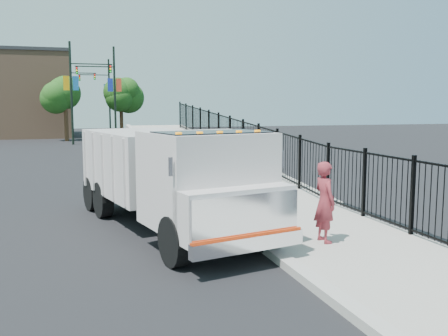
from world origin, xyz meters
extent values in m
plane|color=black|center=(0.00, 0.00, 0.00)|extent=(120.00, 120.00, 0.00)
cube|color=#9E998E|center=(1.93, -2.00, 0.06)|extent=(3.55, 12.00, 0.12)
cube|color=#ADAAA3|center=(0.00, -2.00, 0.08)|extent=(0.30, 12.00, 0.16)
cube|color=#9E998E|center=(2.12, 16.00, 0.00)|extent=(3.95, 24.06, 3.19)
cube|color=black|center=(3.55, 12.00, 0.90)|extent=(0.10, 28.00, 1.80)
cube|color=black|center=(-1.71, 2.79, 0.55)|extent=(2.46, 6.82, 0.22)
cube|color=silver|center=(-1.21, 0.56, 1.54)|extent=(2.76, 2.65, 1.99)
cube|color=silver|center=(-0.93, -0.66, 1.04)|extent=(2.43, 1.19, 0.99)
cube|color=silver|center=(-0.85, -1.02, 1.04)|extent=(2.25, 0.58, 0.85)
cube|color=silver|center=(-0.83, -1.09, 0.55)|extent=(2.37, 0.70, 0.28)
cube|color=#EB390D|center=(-0.83, -1.09, 0.70)|extent=(2.34, 0.57, 0.06)
cube|color=black|center=(-1.15, 0.31, 2.14)|extent=(2.42, 1.74, 0.85)
cube|color=silver|center=(-2.00, 4.05, 1.54)|extent=(3.25, 4.60, 1.69)
cube|color=silver|center=(-2.20, -0.69, 1.99)|extent=(0.07, 0.07, 0.35)
cube|color=silver|center=(0.23, -0.14, 1.99)|extent=(0.07, 0.07, 0.35)
cube|color=orange|center=(-1.95, -0.22, 2.56)|extent=(0.11, 0.10, 0.06)
cube|color=orange|center=(-1.51, -0.13, 2.56)|extent=(0.11, 0.10, 0.06)
cube|color=orange|center=(-1.07, -0.03, 2.56)|extent=(0.11, 0.10, 0.06)
cube|color=orange|center=(-0.64, 0.07, 2.56)|extent=(0.11, 0.10, 0.06)
cube|color=orange|center=(-0.20, 0.17, 2.56)|extent=(0.11, 0.10, 0.06)
cylinder|color=black|center=(-2.07, -0.35, 0.50)|extent=(0.53, 1.04, 0.99)
cylinder|color=black|center=(-0.03, 0.11, 0.50)|extent=(0.53, 1.04, 0.99)
cylinder|color=black|center=(-3.15, 4.40, 0.50)|extent=(0.53, 1.04, 0.99)
cylinder|color=black|center=(-1.11, 4.86, 0.50)|extent=(0.53, 1.04, 0.99)
cylinder|color=black|center=(-3.39, 5.47, 0.50)|extent=(0.53, 1.04, 0.99)
cylinder|color=black|center=(-1.35, 5.93, 0.50)|extent=(0.53, 1.04, 0.99)
imported|color=maroon|center=(1.32, 0.02, 1.01)|extent=(0.45, 0.66, 1.77)
ellipsoid|color=silver|center=(0.74, 1.12, 0.16)|extent=(0.35, 0.35, 0.09)
cylinder|color=black|center=(-3.92, 31.58, 4.00)|extent=(0.18, 0.18, 8.00)
cube|color=black|center=(-2.32, 31.58, 6.30)|extent=(3.20, 0.08, 0.08)
cube|color=black|center=(-0.88, 31.58, 5.95)|extent=(0.18, 0.22, 0.60)
cube|color=#155D99|center=(-3.57, 31.58, 4.80)|extent=(0.45, 0.04, 1.10)
cube|color=#D1930A|center=(-4.27, 31.58, 4.80)|extent=(0.45, 0.04, 1.10)
cylinder|color=black|center=(-0.38, 34.16, 4.00)|extent=(0.18, 0.18, 8.00)
cube|color=black|center=(-1.98, 34.16, 6.30)|extent=(3.20, 0.08, 0.08)
cube|color=black|center=(-3.42, 34.16, 5.95)|extent=(0.18, 0.22, 0.60)
cube|color=red|center=(-0.03, 34.16, 4.80)|extent=(0.45, 0.04, 1.10)
cube|color=#162B99|center=(-0.73, 34.16, 4.80)|extent=(0.45, 0.04, 1.10)
cylinder|color=black|center=(-4.65, 43.25, 4.00)|extent=(0.18, 0.18, 8.00)
cube|color=black|center=(-3.05, 43.25, 6.30)|extent=(3.20, 0.08, 0.08)
cube|color=black|center=(-1.61, 43.25, 5.95)|extent=(0.18, 0.22, 0.60)
cube|color=#134DA2|center=(-4.30, 43.25, 4.80)|extent=(0.45, 0.04, 1.10)
cube|color=#C0580D|center=(-5.00, 43.25, 4.80)|extent=(0.45, 0.04, 1.10)
cylinder|color=black|center=(0.00, 46.10, 4.00)|extent=(0.18, 0.18, 8.00)
cube|color=black|center=(-1.60, 46.10, 6.30)|extent=(3.20, 0.08, 0.08)
cube|color=black|center=(-3.04, 46.10, 5.95)|extent=(0.18, 0.22, 0.60)
cube|color=orange|center=(0.35, 46.10, 4.80)|extent=(0.45, 0.04, 1.10)
cube|color=teal|center=(-0.35, 46.10, 4.80)|extent=(0.45, 0.04, 1.10)
cylinder|color=#382314|center=(-4.43, 35.75, 1.60)|extent=(0.36, 0.36, 3.20)
sphere|color=#194714|center=(-4.43, 35.75, 4.00)|extent=(2.92, 2.92, 2.92)
cylinder|color=#382314|center=(0.69, 40.36, 1.60)|extent=(0.36, 0.36, 3.20)
sphere|color=#194714|center=(0.69, 40.36, 4.00)|extent=(2.81, 2.81, 2.81)
cylinder|color=#382314|center=(-5.17, 49.73, 1.60)|extent=(0.36, 0.36, 3.20)
sphere|color=#194714|center=(-5.17, 49.73, 4.00)|extent=(2.54, 2.54, 2.54)
cube|color=#8C664C|center=(-9.00, 44.00, 4.00)|extent=(10.00, 10.00, 8.00)
camera|label=1|loc=(-3.86, -9.55, 3.10)|focal=40.00mm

